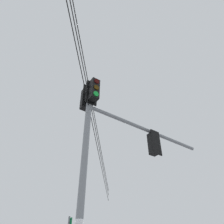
% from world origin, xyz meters
% --- Properties ---
extents(signal_mast_assembly, '(4.92, 3.64, 7.17)m').
position_xyz_m(signal_mast_assembly, '(0.72, -0.01, 5.13)').
color(signal_mast_assembly, gray).
rests_on(signal_mast_assembly, ground).
extents(overhead_wire_span, '(0.94, 18.23, 1.42)m').
position_xyz_m(overhead_wire_span, '(0.05, 0.33, 6.41)').
color(overhead_wire_span, black).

